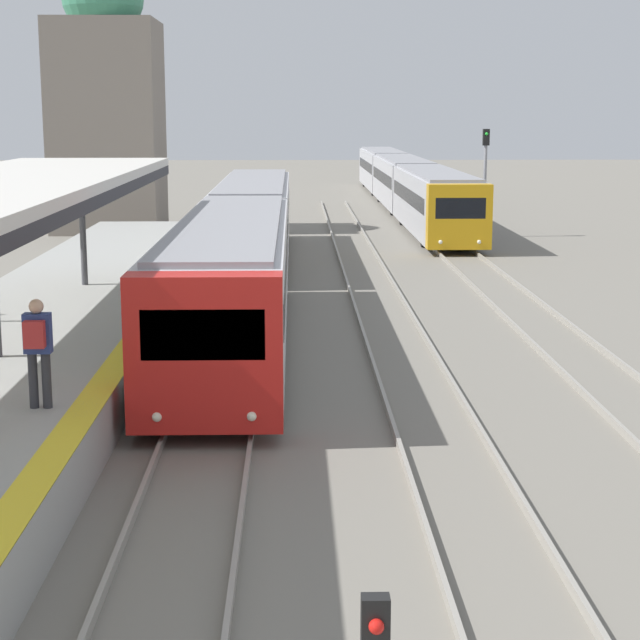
{
  "coord_description": "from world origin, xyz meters",
  "views": [
    {
      "loc": [
        1.42,
        -3.92,
        5.3
      ],
      "look_at": [
        1.91,
        15.45,
        1.54
      ],
      "focal_mm": 60.0,
      "sensor_mm": 36.0,
      "label": 1
    }
  ],
  "objects_px": {
    "person_on_platform": "(37,344)",
    "train_near": "(245,240)",
    "signal_mast_far": "(485,169)",
    "train_far": "(403,180)"
  },
  "relations": [
    {
      "from": "train_near",
      "to": "train_far",
      "type": "distance_m",
      "value": 29.91
    },
    {
      "from": "person_on_platform",
      "to": "train_near",
      "type": "xyz_separation_m",
      "value": [
        2.39,
        15.83,
        -0.29
      ]
    },
    {
      "from": "person_on_platform",
      "to": "train_near",
      "type": "bearing_deg",
      "value": 81.41
    },
    {
      "from": "train_far",
      "to": "signal_mast_far",
      "type": "bearing_deg",
      "value": -81.76
    },
    {
      "from": "person_on_platform",
      "to": "signal_mast_far",
      "type": "bearing_deg",
      "value": 68.39
    },
    {
      "from": "person_on_platform",
      "to": "train_near",
      "type": "relative_size",
      "value": 0.06
    },
    {
      "from": "train_near",
      "to": "train_far",
      "type": "bearing_deg",
      "value": 75.18
    },
    {
      "from": "person_on_platform",
      "to": "signal_mast_far",
      "type": "height_order",
      "value": "signal_mast_far"
    },
    {
      "from": "train_far",
      "to": "signal_mast_far",
      "type": "relative_size",
      "value": 8.97
    },
    {
      "from": "person_on_platform",
      "to": "train_far",
      "type": "height_order",
      "value": "train_far"
    }
  ]
}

